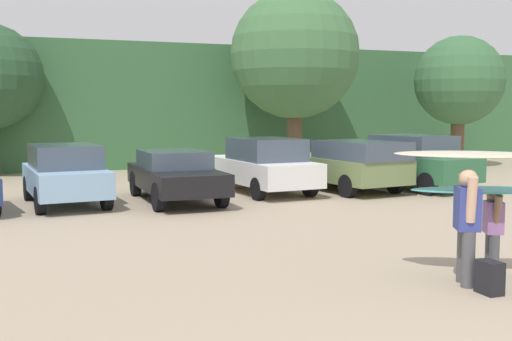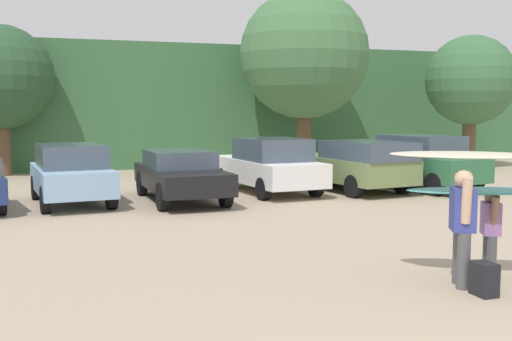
% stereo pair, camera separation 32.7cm
% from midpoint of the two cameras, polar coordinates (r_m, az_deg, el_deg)
% --- Properties ---
extents(hillside_ridge, '(108.00, 12.00, 5.28)m').
position_cam_midpoint_polar(hillside_ridge, '(32.10, -13.47, 5.72)').
color(hillside_ridge, '#38663D').
rests_on(hillside_ridge, ground_plane).
extents(tree_left, '(3.90, 3.90, 5.63)m').
position_cam_midpoint_polar(tree_left, '(25.19, -21.99, 7.87)').
color(tree_left, brown).
rests_on(tree_left, ground_plane).
extents(tree_center_left, '(5.23, 5.23, 7.33)m').
position_cam_midpoint_polar(tree_center_left, '(25.75, 4.80, 10.50)').
color(tree_center_left, brown).
rests_on(tree_center_left, ground_plane).
extents(tree_far_right, '(3.81, 3.81, 5.64)m').
position_cam_midpoint_polar(tree_far_right, '(28.34, 19.36, 7.74)').
color(tree_far_right, brown).
rests_on(tree_far_right, ground_plane).
extents(parked_car_sky_blue, '(2.09, 4.04, 1.58)m').
position_cam_midpoint_polar(parked_car_sky_blue, '(16.95, -16.02, -0.20)').
color(parked_car_sky_blue, '#84ADD1').
rests_on(parked_car_sky_blue, ground_plane).
extents(parked_car_black, '(1.90, 4.56, 1.37)m').
position_cam_midpoint_polar(parked_car_black, '(17.02, -6.38, -0.31)').
color(parked_car_black, black).
rests_on(parked_car_black, ground_plane).
extents(parked_car_white, '(2.20, 4.70, 1.64)m').
position_cam_midpoint_polar(parked_car_white, '(18.63, 1.67, 0.51)').
color(parked_car_white, white).
rests_on(parked_car_white, ground_plane).
extents(parked_car_olive_green, '(2.56, 4.74, 1.55)m').
position_cam_midpoint_polar(parked_car_olive_green, '(19.20, 9.42, 0.60)').
color(parked_car_olive_green, '#6B7F4C').
rests_on(parked_car_olive_green, ground_plane).
extents(parked_car_forest_green, '(2.49, 4.23, 1.68)m').
position_cam_midpoint_polar(parked_car_forest_green, '(20.13, 15.40, 0.85)').
color(parked_car_forest_green, '#2D6642').
rests_on(parked_car_forest_green, ground_plane).
extents(person_adult, '(0.45, 0.70, 1.65)m').
position_cam_midpoint_polar(person_adult, '(9.22, 19.34, -4.37)').
color(person_adult, '#4C4C51').
rests_on(person_adult, ground_plane).
extents(person_child, '(0.36, 0.57, 1.31)m').
position_cam_midpoint_polar(person_child, '(9.96, 21.55, -4.84)').
color(person_child, '#4C4C51').
rests_on(person_child, ground_plane).
extents(surfboard_cream, '(2.06, 1.66, 0.11)m').
position_cam_midpoint_polar(surfboard_cream, '(9.24, 19.55, 1.36)').
color(surfboard_cream, beige).
extents(surfboard_teal, '(2.39, 1.45, 0.09)m').
position_cam_midpoint_polar(surfboard_teal, '(9.75, 21.22, -1.74)').
color(surfboard_teal, teal).
extents(backpack_dropped, '(0.24, 0.34, 0.45)m').
position_cam_midpoint_polar(backpack_dropped, '(9.00, 21.15, -9.26)').
color(backpack_dropped, black).
rests_on(backpack_dropped, ground_plane).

